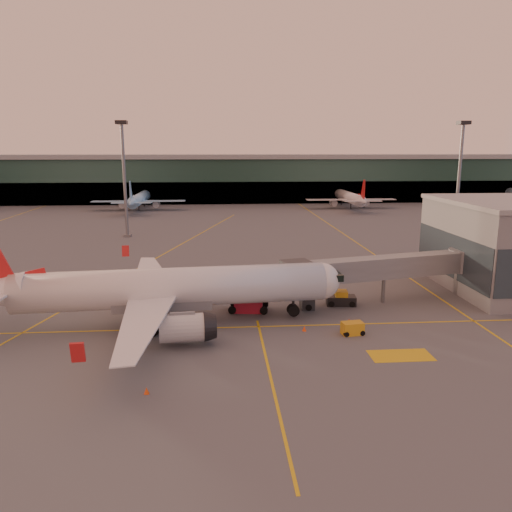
{
  "coord_description": "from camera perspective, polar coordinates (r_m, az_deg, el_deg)",
  "views": [
    {
      "loc": [
        0.68,
        -47.76,
        19.45
      ],
      "look_at": [
        5.8,
        19.5,
        5.0
      ],
      "focal_mm": 35.0,
      "sensor_mm": 36.0,
      "label": 1
    }
  ],
  "objects": [
    {
      "name": "catering_truck",
      "position": [
        60.95,
        -1.08,
        -3.84
      ],
      "size": [
        6.45,
        3.52,
        4.78
      ],
      "rotation": [
        0.0,
        0.0,
        -0.13
      ],
      "color": "#AE182F",
      "rests_on": "ground"
    },
    {
      "name": "main_airplane",
      "position": [
        56.59,
        -10.88,
        -3.81
      ],
      "size": [
        42.4,
        38.26,
        12.79
      ],
      "rotation": [
        0.0,
        0.0,
        0.08
      ],
      "color": "white",
      "rests_on": "ground"
    },
    {
      "name": "cone_wing_right",
      "position": [
        42.86,
        -12.4,
        -14.8
      ],
      "size": [
        0.44,
        0.44,
        0.55
      ],
      "color": "#FF4C0D",
      "rests_on": "ground"
    },
    {
      "name": "mast_east_near",
      "position": [
        122.55,
        22.25,
        9.06
      ],
      "size": [
        2.4,
        2.4,
        25.6
      ],
      "color": "slate",
      "rests_on": "ground"
    },
    {
      "name": "gpu_cart",
      "position": [
        54.94,
        10.97,
        -8.14
      ],
      "size": [
        2.49,
        1.69,
        1.36
      ],
      "rotation": [
        0.0,
        0.0,
        0.14
      ],
      "color": "gold",
      "rests_on": "ground"
    },
    {
      "name": "cone_fwd",
      "position": [
        55.31,
        5.54,
        -8.25
      ],
      "size": [
        0.44,
        0.44,
        0.56
      ],
      "color": "#FF4C0D",
      "rests_on": "ground"
    },
    {
      "name": "terminal",
      "position": [
        189.85,
        -4.61,
        8.83
      ],
      "size": [
        400.0,
        20.0,
        17.6
      ],
      "color": "#19382D",
      "rests_on": "ground"
    },
    {
      "name": "mast_west_near",
      "position": [
        115.71,
        -14.85,
        9.42
      ],
      "size": [
        2.4,
        2.4,
        25.6
      ],
      "color": "slate",
      "rests_on": "ground"
    },
    {
      "name": "ground",
      "position": [
        51.57,
        -4.86,
        -10.11
      ],
      "size": [
        600.0,
        600.0,
        0.0
      ],
      "primitive_type": "plane",
      "color": "#4C4F54",
      "rests_on": "ground"
    },
    {
      "name": "jet_bridge",
      "position": [
        66.9,
        15.51,
        -1.38
      ],
      "size": [
        28.18,
        9.83,
        6.19
      ],
      "color": "slate",
      "rests_on": "ground"
    },
    {
      "name": "taxi_markings",
      "position": [
        94.61,
        -9.11,
        0.08
      ],
      "size": [
        100.12,
        173.0,
        0.01
      ],
      "color": "gold",
      "rests_on": "ground"
    },
    {
      "name": "distant_aircraft_row",
      "position": [
        168.3,
        -11.77,
        5.2
      ],
      "size": [
        290.0,
        34.0,
        13.0
      ],
      "color": "#91C9F3",
      "rests_on": "ground"
    },
    {
      "name": "cone_wing_left",
      "position": [
        74.51,
        -8.88,
        -3.0
      ],
      "size": [
        0.39,
        0.39,
        0.5
      ],
      "color": "#FF4C0D",
      "rests_on": "ground"
    },
    {
      "name": "cone_nose",
      "position": [
        58.13,
        10.59,
        -7.35
      ],
      "size": [
        0.5,
        0.5,
        0.63
      ],
      "color": "#FF4C0D",
      "rests_on": "ground"
    },
    {
      "name": "pushback_tug",
      "position": [
        64.65,
        9.69,
        -4.88
      ],
      "size": [
        3.87,
        2.39,
        1.89
      ],
      "rotation": [
        0.0,
        0.0,
        -0.11
      ],
      "color": "black",
      "rests_on": "ground"
    }
  ]
}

